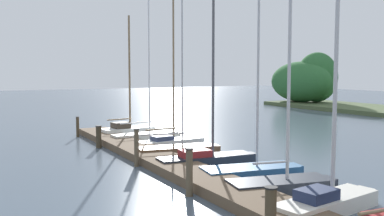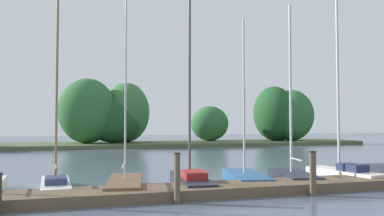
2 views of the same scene
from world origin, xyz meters
name	(u,v)px [view 2 (image 2 of 2)]	position (x,y,z in m)	size (l,w,h in m)	color
dock_pier	(233,189)	(0.00, 14.23, 0.17)	(25.81, 1.80, 0.35)	brown
far_shore	(133,118)	(0.10, 42.70, 3.01)	(54.51, 8.08, 7.19)	#4C5B38
sailboat_2	(56,181)	(-6.12, 16.57, 0.38)	(1.27, 3.88, 7.81)	white
sailboat_3	(125,183)	(-3.64, 15.86, 0.30)	(1.74, 4.06, 8.04)	brown
sailboat_4	(191,178)	(-1.08, 15.92, 0.38)	(1.40, 4.52, 7.55)	#232833
sailboat_5	(245,176)	(1.47, 16.42, 0.29)	(1.93, 4.05, 7.07)	#285684
sailboat_6	(292,173)	(3.55, 16.11, 0.37)	(1.94, 3.86, 7.75)	#232833
sailboat_7	(342,170)	(5.83, 15.77, 0.46)	(1.58, 3.97, 8.24)	silver
mooring_piling_2	(177,178)	(-2.32, 13.15, 0.80)	(0.23, 0.23, 1.59)	brown
mooring_piling_3	(313,173)	(2.53, 13.07, 0.78)	(0.26, 0.26, 1.55)	brown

